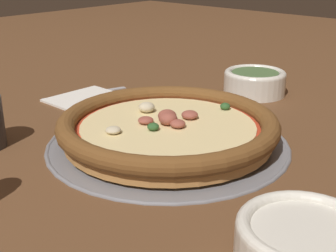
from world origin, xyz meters
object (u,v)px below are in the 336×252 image
pizza_tray (168,142)px  bowl_far (255,81)px  fork (80,94)px  pizza (168,127)px  bowl_near (305,241)px  napkin (87,98)px

pizza_tray → bowl_far: size_ratio=2.96×
bowl_far → fork: (-0.25, 0.26, -0.03)m
pizza → bowl_near: pizza is taller
bowl_far → napkin: bowl_far is taller
pizza_tray → napkin: (0.06, 0.27, 0.00)m
pizza → bowl_near: bearing=-113.8°
pizza_tray → pizza: size_ratio=1.10×
pizza → napkin: pizza is taller
pizza → napkin: size_ratio=2.43×
pizza → pizza_tray: bearing=-114.6°
pizza_tray → pizza: (0.00, 0.00, 0.02)m
napkin → fork: size_ratio=0.78×
bowl_near → bowl_far: bearing=37.2°
bowl_far → pizza_tray: bearing=-171.5°
pizza → bowl_far: 0.32m
pizza_tray → bowl_far: 0.32m
pizza → fork: size_ratio=1.91×
bowl_far → napkin: 0.34m
fork → bowl_far: bearing=150.2°
pizza_tray → bowl_near: bowl_near is taller
pizza_tray → napkin: 0.27m
bowl_far → napkin: (-0.26, 0.22, -0.02)m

